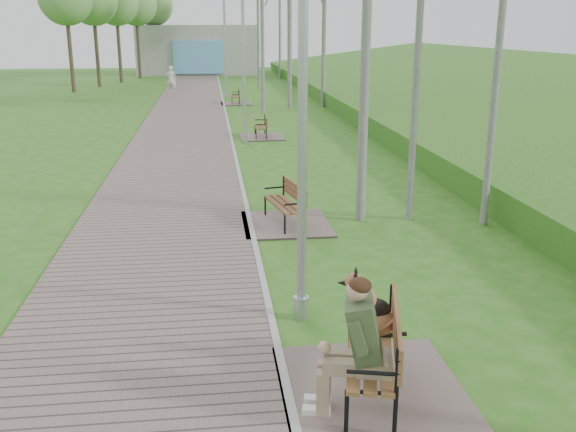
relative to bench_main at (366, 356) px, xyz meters
name	(u,v)px	position (x,y,z in m)	size (l,w,h in m)	color
walkway	(186,123)	(-2.58, 20.88, -0.48)	(3.50, 67.00, 0.04)	#6D5E58
kerb	(228,123)	(-0.83, 20.88, -0.47)	(0.10, 67.00, 0.05)	#999993
embankment	(518,123)	(11.17, 19.38, -0.50)	(14.00, 70.00, 1.60)	#4C7F2F
building_north	(198,50)	(-2.33, 50.35, 1.50)	(10.00, 5.20, 4.00)	#9E9E99
bench_main	(366,356)	(0.00, 0.00, 0.00)	(2.01, 2.23, 1.75)	#6D5E58
bench_second	(284,216)	(-0.14, 6.38, -0.30)	(1.74, 1.93, 1.07)	#6D5E58
bench_third	(261,133)	(0.25, 17.12, -0.32)	(1.56, 1.74, 0.96)	#6D5E58
bench_far	(236,101)	(-0.20, 27.77, -0.32)	(1.58, 1.76, 0.97)	#6D5E58
lamp_post_near	(302,132)	(-0.41, 2.03, 2.09)	(0.21, 0.21, 5.53)	#A4A7AD
lamp_post_second	(244,75)	(-0.38, 15.97, 1.82)	(0.19, 0.19, 4.96)	#A4A7AD
lamp_post_third	(225,48)	(-0.59, 30.91, 2.21)	(0.22, 0.22, 5.79)	#A4A7AD
pedestrian_near	(171,80)	(-3.80, 33.91, 0.32)	(0.59, 0.39, 1.63)	silver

